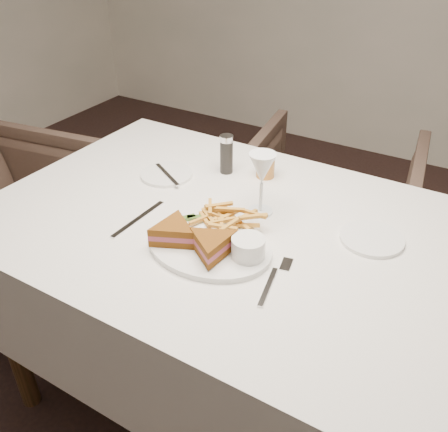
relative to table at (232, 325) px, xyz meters
name	(u,v)px	position (x,y,z in m)	size (l,w,h in m)	color
table	(232,325)	(0.00, 0.00, 0.00)	(1.36, 0.90, 0.75)	silver
chair_far	(328,205)	(0.00, 0.85, -0.02)	(0.69, 0.65, 0.71)	#48362C
table_setting	(226,218)	(0.00, -0.04, 0.41)	(0.81, 0.65, 0.18)	white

